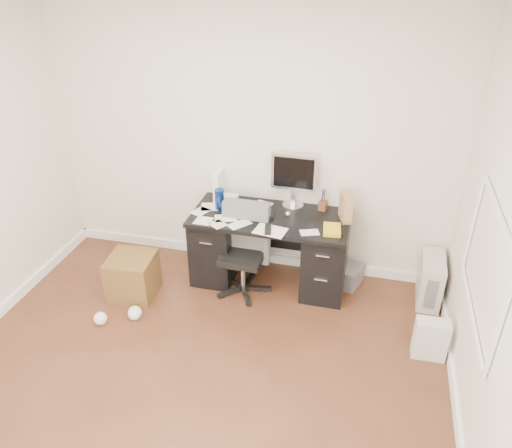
{
  "coord_description": "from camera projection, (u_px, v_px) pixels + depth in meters",
  "views": [
    {
      "loc": [
        1.18,
        -2.41,
        3.01
      ],
      "look_at": [
        0.27,
        1.2,
        0.91
      ],
      "focal_mm": 35.0,
      "sensor_mm": 36.0,
      "label": 1
    }
  ],
  "objects": [
    {
      "name": "wicker_basket",
      "position": [
        133.0,
        276.0,
        4.8
      ],
      "size": [
        0.45,
        0.45,
        0.42
      ],
      "primitive_type": "cube",
      "rotation": [
        0.0,
        0.0,
        0.08
      ],
      "color": "#4F3017",
      "rests_on": "ground"
    },
    {
      "name": "lcd_monitor",
      "position": [
        294.0,
        181.0,
        4.77
      ],
      "size": [
        0.45,
        0.26,
        0.55
      ],
      "primitive_type": null,
      "rotation": [
        0.0,
        0.0,
        -0.03
      ],
      "color": "silver",
      "rests_on": "desk"
    },
    {
      "name": "paper_remote",
      "position": [
        270.0,
        230.0,
        4.48
      ],
      "size": [
        0.31,
        0.27,
        0.02
      ],
      "primitive_type": null,
      "rotation": [
        0.0,
        0.0,
        -0.15
      ],
      "color": "white",
      "rests_on": "desk"
    },
    {
      "name": "magazine_file",
      "position": [
        346.0,
        207.0,
        4.62
      ],
      "size": [
        0.17,
        0.25,
        0.26
      ],
      "primitive_type": "cube",
      "rotation": [
        0.0,
        0.0,
        0.3
      ],
      "color": "#A98352",
      "rests_on": "desk"
    },
    {
      "name": "pc_tower",
      "position": [
        430.0,
        280.0,
        4.72
      ],
      "size": [
        0.22,
        0.47,
        0.46
      ],
      "primitive_type": "cube",
      "rotation": [
        0.0,
        0.0,
        -0.03
      ],
      "color": "beige",
      "rests_on": "ground"
    },
    {
      "name": "yellow_book",
      "position": [
        333.0,
        230.0,
        4.47
      ],
      "size": [
        0.19,
        0.23,
        0.04
      ],
      "primitive_type": "cube",
      "rotation": [
        0.0,
        0.0,
        0.11
      ],
      "color": "yellow",
      "rests_on": "desk"
    },
    {
      "name": "room_shell",
      "position": [
        169.0,
        203.0,
        2.97
      ],
      "size": [
        4.02,
        4.02,
        2.71
      ],
      "color": "white",
      "rests_on": "ground"
    },
    {
      "name": "desk_printer",
      "position": [
        343.0,
        274.0,
        5.03
      ],
      "size": [
        0.42,
        0.38,
        0.2
      ],
      "primitive_type": "cube",
      "rotation": [
        0.0,
        0.0,
        -0.35
      ],
      "color": "slate",
      "rests_on": "ground"
    },
    {
      "name": "pen_cup",
      "position": [
        323.0,
        200.0,
        4.79
      ],
      "size": [
        0.11,
        0.11,
        0.22
      ],
      "primitive_type": null,
      "rotation": [
        0.0,
        0.0,
        -0.21
      ],
      "color": "#583219",
      "rests_on": "desk"
    },
    {
      "name": "white_binder",
      "position": [
        219.0,
        184.0,
        5.0
      ],
      "size": [
        0.12,
        0.26,
        0.3
      ],
      "primitive_type": "cube",
      "rotation": [
        0.0,
        0.0,
        0.02
      ],
      "color": "white",
      "rests_on": "desk"
    },
    {
      "name": "shopping_bag",
      "position": [
        430.0,
        339.0,
        4.08
      ],
      "size": [
        0.28,
        0.2,
        0.37
      ],
      "primitive_type": "cube",
      "rotation": [
        0.0,
        0.0,
        0.03
      ],
      "color": "silver",
      "rests_on": "ground"
    },
    {
      "name": "keyboard",
      "position": [
        252.0,
        214.0,
        4.74
      ],
      "size": [
        0.44,
        0.2,
        0.02
      ],
      "primitive_type": "cube",
      "rotation": [
        0.0,
        0.0,
        0.13
      ],
      "color": "black",
      "rests_on": "desk"
    },
    {
      "name": "computer_mouse",
      "position": [
        288.0,
        214.0,
        4.71
      ],
      "size": [
        0.06,
        0.06,
        0.05
      ],
      "primitive_type": "sphere",
      "rotation": [
        0.0,
        0.0,
        0.15
      ],
      "color": "silver",
      "rests_on": "desk"
    },
    {
      "name": "desk",
      "position": [
        270.0,
        247.0,
        4.91
      ],
      "size": [
        1.5,
        0.7,
        0.75
      ],
      "color": "black",
      "rests_on": "ground"
    },
    {
      "name": "ground",
      "position": [
        183.0,
        399.0,
        3.77
      ],
      "size": [
        4.0,
        4.0,
        0.0
      ],
      "primitive_type": "plane",
      "color": "#4B2718",
      "rests_on": "ground"
    },
    {
      "name": "loose_papers",
      "position": [
        249.0,
        216.0,
        4.73
      ],
      "size": [
        1.1,
        0.6,
        0.0
      ],
      "primitive_type": null,
      "color": "white",
      "rests_on": "desk"
    },
    {
      "name": "travel_mug",
      "position": [
        220.0,
        199.0,
        4.82
      ],
      "size": [
        0.1,
        0.1,
        0.2
      ],
      "primitive_type": "cylinder",
      "rotation": [
        0.0,
        0.0,
        -0.15
      ],
      "color": "navy",
      "rests_on": "desk"
    },
    {
      "name": "office_chair",
      "position": [
        242.0,
        252.0,
        4.74
      ],
      "size": [
        0.52,
        0.52,
        0.91
      ],
      "primitive_type": null,
      "rotation": [
        0.0,
        0.0,
        -0.02
      ],
      "color": "#525452",
      "rests_on": "ground"
    }
  ]
}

